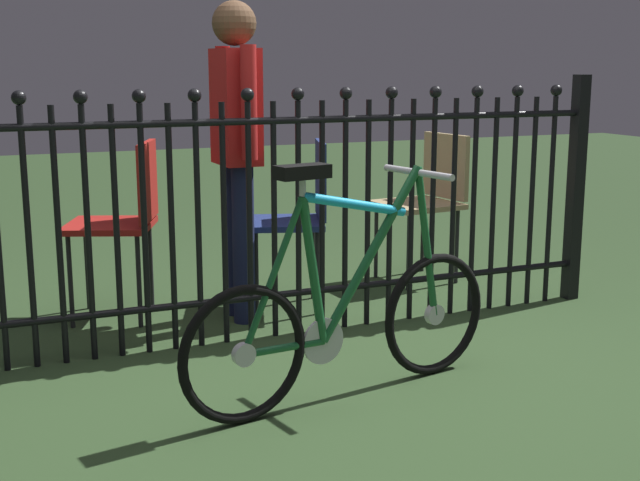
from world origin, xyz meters
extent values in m
plane|color=#2C4424|center=(0.00, 0.00, 0.00)|extent=(20.00, 20.00, 0.00)
cylinder|color=black|center=(-1.17, 0.66, 0.56)|extent=(0.03, 0.03, 1.11)
sphere|color=black|center=(-1.17, 0.66, 1.14)|extent=(0.06, 0.06, 0.06)
cylinder|color=black|center=(-1.05, 0.66, 0.56)|extent=(0.03, 0.03, 1.11)
cylinder|color=black|center=(-0.93, 0.66, 0.56)|extent=(0.03, 0.03, 1.11)
sphere|color=black|center=(-0.93, 0.66, 1.14)|extent=(0.06, 0.06, 0.06)
cylinder|color=black|center=(-0.81, 0.66, 0.56)|extent=(0.03, 0.03, 1.11)
cylinder|color=black|center=(-0.69, 0.66, 0.56)|extent=(0.03, 0.03, 1.11)
sphere|color=black|center=(-0.69, 0.66, 1.14)|extent=(0.06, 0.06, 0.06)
cylinder|color=black|center=(-0.57, 0.66, 0.56)|extent=(0.03, 0.03, 1.11)
cylinder|color=black|center=(-0.45, 0.66, 0.56)|extent=(0.03, 0.03, 1.11)
sphere|color=black|center=(-0.45, 0.66, 1.14)|extent=(0.06, 0.06, 0.06)
cylinder|color=black|center=(-0.32, 0.66, 0.56)|extent=(0.03, 0.03, 1.11)
cylinder|color=black|center=(-0.20, 0.66, 0.56)|extent=(0.03, 0.03, 1.11)
sphere|color=black|center=(-0.20, 0.66, 1.14)|extent=(0.06, 0.06, 0.06)
cylinder|color=black|center=(-0.08, 0.66, 0.56)|extent=(0.03, 0.03, 1.11)
cylinder|color=black|center=(0.04, 0.66, 0.56)|extent=(0.03, 0.03, 1.11)
sphere|color=black|center=(0.04, 0.66, 1.14)|extent=(0.06, 0.06, 0.06)
cylinder|color=black|center=(0.16, 0.66, 0.56)|extent=(0.03, 0.03, 1.11)
cylinder|color=black|center=(0.28, 0.66, 0.56)|extent=(0.03, 0.03, 1.11)
sphere|color=black|center=(0.28, 0.66, 1.14)|extent=(0.06, 0.06, 0.06)
cylinder|color=black|center=(0.40, 0.66, 0.56)|extent=(0.03, 0.03, 1.11)
cylinder|color=black|center=(0.52, 0.66, 0.56)|extent=(0.03, 0.03, 1.11)
sphere|color=black|center=(0.52, 0.66, 1.14)|extent=(0.06, 0.06, 0.06)
cylinder|color=black|center=(0.65, 0.66, 0.56)|extent=(0.03, 0.03, 1.11)
cylinder|color=black|center=(0.77, 0.66, 0.56)|extent=(0.03, 0.03, 1.11)
sphere|color=black|center=(0.77, 0.66, 1.14)|extent=(0.06, 0.06, 0.06)
cylinder|color=black|center=(0.89, 0.66, 0.56)|extent=(0.03, 0.03, 1.11)
cylinder|color=black|center=(1.01, 0.66, 0.56)|extent=(0.03, 0.03, 1.11)
sphere|color=black|center=(1.01, 0.66, 1.14)|extent=(0.06, 0.06, 0.06)
cylinder|color=black|center=(1.13, 0.66, 0.56)|extent=(0.03, 0.03, 1.11)
cylinder|color=black|center=(1.25, 0.66, 0.56)|extent=(0.03, 0.03, 1.11)
sphere|color=black|center=(1.25, 0.66, 1.14)|extent=(0.06, 0.06, 0.06)
cylinder|color=black|center=(1.37, 0.66, 0.56)|extent=(0.03, 0.03, 1.11)
cylinder|color=black|center=(1.49, 0.66, 0.56)|extent=(0.03, 0.03, 1.11)
sphere|color=black|center=(1.49, 0.66, 1.14)|extent=(0.06, 0.06, 0.06)
cylinder|color=black|center=(0.00, 0.66, 0.20)|extent=(3.32, 0.03, 0.03)
cylinder|color=black|center=(0.00, 0.66, 1.02)|extent=(3.32, 0.03, 0.03)
cube|color=black|center=(1.66, 0.66, 0.61)|extent=(0.07, 0.07, 1.22)
torus|color=black|center=(-0.53, -0.26, 0.26)|extent=(0.51, 0.14, 0.52)
cylinder|color=silver|center=(-0.53, -0.26, 0.26)|extent=(0.09, 0.05, 0.09)
torus|color=black|center=(0.35, -0.08, 0.26)|extent=(0.51, 0.14, 0.52)
cylinder|color=silver|center=(0.35, -0.08, 0.26)|extent=(0.09, 0.05, 0.09)
cylinder|color=#19592D|center=(0.03, -0.15, 0.56)|extent=(0.48, 0.13, 0.65)
cylinder|color=#19A5D8|center=(-0.05, -0.16, 0.76)|extent=(0.47, 0.13, 0.14)
cylinder|color=#19592D|center=(-0.24, -0.20, 0.53)|extent=(0.13, 0.06, 0.57)
cylinder|color=#19592D|center=(-0.36, -0.22, 0.25)|extent=(0.34, 0.09, 0.04)
cylinder|color=#19592D|center=(-0.41, -0.23, 0.53)|extent=(0.28, 0.08, 0.56)
cylinder|color=#19592D|center=(0.30, -0.09, 0.57)|extent=(0.14, 0.06, 0.63)
cylinder|color=silver|center=(0.25, -0.10, 0.87)|extent=(0.03, 0.03, 0.02)
cylinder|color=silver|center=(0.25, -0.10, 0.86)|extent=(0.10, 0.40, 0.03)
cylinder|color=silver|center=(-0.28, -0.21, 0.84)|extent=(0.03, 0.03, 0.07)
cube|color=black|center=(-0.28, -0.21, 0.90)|extent=(0.21, 0.13, 0.05)
cylinder|color=silver|center=(-0.19, -0.19, 0.24)|extent=(0.18, 0.05, 0.18)
cylinder|color=black|center=(-0.96, 1.17, 0.23)|extent=(0.02, 0.02, 0.47)
cylinder|color=black|center=(-0.84, 1.48, 0.23)|extent=(0.02, 0.02, 0.47)
cylinder|color=black|center=(-0.65, 1.04, 0.23)|extent=(0.02, 0.02, 0.47)
cylinder|color=black|center=(-0.53, 1.35, 0.23)|extent=(0.02, 0.02, 0.47)
cube|color=#A51E19|center=(-0.74, 1.26, 0.48)|extent=(0.54, 0.54, 0.03)
cube|color=#A51E19|center=(-0.56, 1.19, 0.71)|extent=(0.17, 0.38, 0.39)
cylinder|color=black|center=(0.91, 1.15, 0.22)|extent=(0.02, 0.02, 0.45)
cylinder|color=black|center=(0.87, 1.49, 0.22)|extent=(0.02, 0.02, 0.45)
cylinder|color=black|center=(1.25, 1.19, 0.22)|extent=(0.02, 0.02, 0.45)
cylinder|color=black|center=(1.22, 1.53, 0.22)|extent=(0.02, 0.02, 0.45)
cube|color=tan|center=(1.06, 1.34, 0.46)|extent=(0.47, 0.47, 0.03)
cube|color=tan|center=(1.27, 1.36, 0.68)|extent=(0.07, 0.41, 0.38)
cylinder|color=black|center=(-0.06, 1.01, 0.22)|extent=(0.02, 0.02, 0.44)
cylinder|color=black|center=(0.04, 1.30, 0.22)|extent=(0.02, 0.02, 0.44)
cylinder|color=black|center=(0.24, 0.91, 0.22)|extent=(0.02, 0.02, 0.44)
cylinder|color=black|center=(0.34, 1.21, 0.22)|extent=(0.02, 0.02, 0.44)
cube|color=navy|center=(0.14, 1.11, 0.46)|extent=(0.50, 0.50, 0.03)
cube|color=navy|center=(0.32, 1.05, 0.69)|extent=(0.15, 0.36, 0.40)
cylinder|color=#191E3F|center=(-0.15, 0.93, 0.40)|extent=(0.11, 0.11, 0.79)
cylinder|color=#191E3F|center=(-0.15, 1.09, 0.40)|extent=(0.11, 0.11, 0.79)
cube|color=red|center=(-0.15, 1.01, 1.07)|extent=(0.18, 0.30, 0.56)
cylinder|color=red|center=(-0.15, 0.81, 1.10)|extent=(0.08, 0.08, 0.53)
cylinder|color=red|center=(-0.15, 1.21, 1.10)|extent=(0.08, 0.08, 0.53)
sphere|color=brown|center=(-0.15, 1.01, 1.47)|extent=(0.21, 0.21, 0.21)
camera|label=1|loc=(-1.41, -3.03, 1.27)|focal=47.86mm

